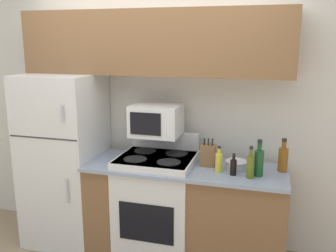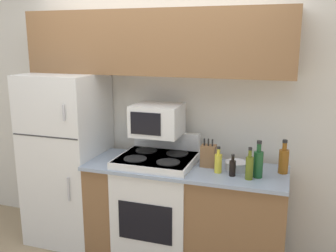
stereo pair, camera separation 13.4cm
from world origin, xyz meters
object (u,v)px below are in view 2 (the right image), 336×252
Objects in this scene: bottle_wine_green at (258,163)px; bottle_whiskey at (284,160)px; bottle_cooking_spray at (218,162)px; microwave at (157,120)px; bottle_soy_sauce at (232,167)px; bottle_olive_oil at (249,167)px; refrigerator at (68,158)px; knife_block at (208,156)px; bowl at (236,166)px; stove at (157,204)px.

bottle_wine_green is 0.25m from bottle_whiskey.
bottle_wine_green is 1.36× the size of bottle_cooking_spray.
bottle_soy_sauce is at bearing -16.66° from microwave.
microwave is 1.65× the size of bottle_olive_oil.
refrigerator is 2.02m from bottle_whiskey.
bottle_cooking_spray is 0.79× the size of bottle_whiskey.
knife_block is 0.45m from bottle_wine_green.
bottle_soy_sauce is (-0.01, -0.14, 0.03)m from bowl.
refrigerator reaches higher than bottle_cooking_spray.
bottle_soy_sauce is (-0.14, 0.04, -0.03)m from bottle_olive_oil.
bottle_olive_oil is at bearing -14.65° from bottle_soy_sauce.
knife_block is 1.38× the size of bottle_soy_sauce.
refrigerator reaches higher than bottle_soy_sauce.
bottle_wine_green is at bearing 49.30° from bottle_olive_oil.
bottle_olive_oil is (0.37, -0.20, 0.01)m from knife_block.
bottle_wine_green is at bearing -4.63° from stove.
bottle_soy_sauce is at bearing -35.39° from knife_block.
bottle_olive_oil reaches higher than bowl.
microwave is 1.54× the size of bottle_whiskey.
bottle_olive_oil is 0.27m from bottle_cooking_spray.
knife_block is 1.13× the size of bottle_cooking_spray.
bowl is (0.73, -0.07, -0.33)m from microwave.
bottle_wine_green reaches higher than knife_block.
bowl is 0.23m from bottle_olive_oil.
bottle_cooking_spray is at bearing -16.33° from microwave.
bottle_cooking_spray is at bearing -4.23° from refrigerator.
bottle_olive_oil is at bearing -28.63° from knife_block.
refrigerator is 1.64m from bottle_soy_sauce.
bottle_wine_green is (0.18, -0.11, 0.08)m from bowl.
bottle_whiskey is (0.38, 0.20, 0.04)m from bottle_soy_sauce.
refrigerator reaches higher than bottle_whiskey.
bottle_soy_sauce is (-0.20, -0.03, -0.05)m from bottle_wine_green.
microwave is 2.23× the size of bowl.
knife_block is 0.62m from bottle_whiskey.
bottle_cooking_spray is 0.53m from bottle_whiskey.
microwave reaches higher than bottle_olive_oil.
bottle_cooking_spray is at bearing 161.76° from bottle_soy_sauce.
bottle_cooking_spray is 0.13m from bottle_soy_sauce.
bottle_wine_green reaches higher than bowl.
refrigerator reaches higher than knife_block.
bottle_whiskey is at bearing 8.43° from bowl.
bottle_whiskey is (1.07, 0.09, 0.51)m from stove.
stove is at bearing 170.22° from bottle_olive_oil.
bowl is (0.25, -0.02, -0.05)m from knife_block.
refrigerator is 6.33× the size of bottle_olive_oil.
bottle_wine_green is at bearing -30.50° from bowl.
bottle_whiskey reaches higher than bottle_olive_oil.
bottle_whiskey is (1.10, -0.02, -0.26)m from microwave.
bottle_soy_sauce is at bearing -94.45° from bowl.
bottle_soy_sauce is (0.23, -0.17, -0.03)m from knife_block.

